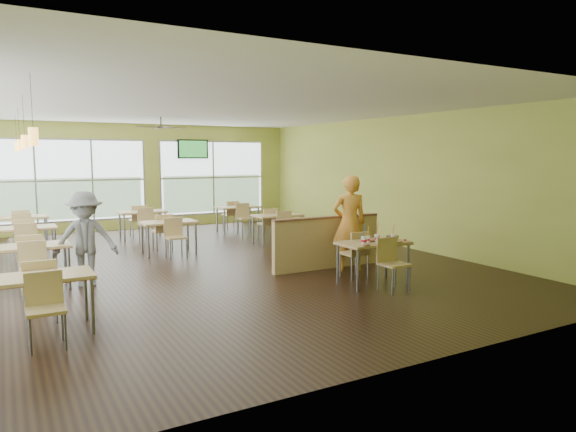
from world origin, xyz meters
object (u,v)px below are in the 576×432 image
(main_table, at_px, (373,248))
(food_basket, at_px, (392,237))
(half_wall_divider, at_px, (327,242))
(man_plaid, at_px, (349,223))

(main_table, bearing_deg, food_basket, 10.16)
(half_wall_divider, xyz_separation_m, food_basket, (0.50, -1.36, 0.26))
(main_table, xyz_separation_m, food_basket, (0.50, 0.09, 0.15))
(half_wall_divider, height_order, food_basket, half_wall_divider)
(man_plaid, bearing_deg, main_table, 93.24)
(main_table, relative_size, food_basket, 6.49)
(main_table, bearing_deg, man_plaid, 75.95)
(main_table, xyz_separation_m, half_wall_divider, (0.00, 1.45, -0.11))
(man_plaid, relative_size, food_basket, 7.95)
(main_table, bearing_deg, half_wall_divider, 90.00)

